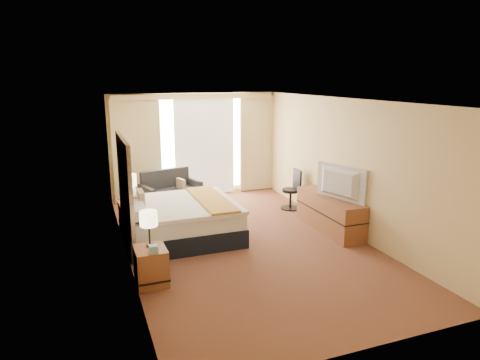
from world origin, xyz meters
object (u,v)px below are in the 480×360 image
object	(u,v)px
lamp_left	(149,219)
lamp_right	(129,181)
nightstand_left	(151,266)
television	(337,183)
bed	(180,220)
loveseat	(171,194)
floor_lamp	(123,164)
desk_chair	(293,191)
media_dresser	(329,213)
nightstand_right	(131,216)

from	to	relation	value
lamp_left	lamp_right	size ratio (longest dim) A/B	0.95
nightstand_left	television	world-z (taller)	television
television	bed	bearing A→B (deg)	55.59
nightstand_left	loveseat	distance (m)	3.97
floor_lamp	desk_chair	size ratio (longest dim) A/B	1.75
media_dresser	bed	distance (m)	2.95
loveseat	lamp_left	distance (m)	3.95
floor_lamp	loveseat	bearing A→B (deg)	14.95
lamp_left	media_dresser	bearing A→B (deg)	14.77
nightstand_right	lamp_left	size ratio (longest dim) A/B	1.01
nightstand_left	floor_lamp	world-z (taller)	floor_lamp
media_dresser	loveseat	world-z (taller)	loveseat
desk_chair	lamp_right	world-z (taller)	lamp_right
lamp_right	television	size ratio (longest dim) A/B	0.50
nightstand_left	lamp_right	world-z (taller)	lamp_right
nightstand_left	lamp_right	size ratio (longest dim) A/B	0.96
bed	desk_chair	size ratio (longest dim) A/B	2.23
nightstand_left	media_dresser	xyz separation A→B (m)	(3.70, 1.05, 0.07)
bed	loveseat	world-z (taller)	bed
nightstand_right	bed	distance (m)	1.18
loveseat	floor_lamp	xyz separation A→B (m)	(-1.08, -0.29, 0.86)
television	desk_chair	bearing A→B (deg)	-17.87
nightstand_left	bed	world-z (taller)	bed
media_dresser	loveseat	size ratio (longest dim) A/B	1.21
nightstand_left	lamp_right	distance (m)	2.61
desk_chair	lamp_right	distance (m)	3.70
desk_chair	lamp_right	size ratio (longest dim) A/B	1.60
lamp_left	television	bearing A→B (deg)	10.74
loveseat	floor_lamp	world-z (taller)	floor_lamp
floor_lamp	lamp_right	size ratio (longest dim) A/B	2.79
nightstand_left	desk_chair	size ratio (longest dim) A/B	0.60
floor_lamp	desk_chair	bearing A→B (deg)	-14.53
nightstand_right	bed	bearing A→B (deg)	-46.62
nightstand_left	nightstand_right	world-z (taller)	same
floor_lamp	media_dresser	bearing A→B (deg)	-33.85
nightstand_right	media_dresser	xyz separation A→B (m)	(3.70, -1.45, 0.07)
nightstand_right	media_dresser	world-z (taller)	media_dresser
bed	desk_chair	world-z (taller)	bed
media_dresser	nightstand_left	bearing A→B (deg)	-164.16
media_dresser	television	bearing A→B (deg)	-100.04
desk_chair	lamp_left	xyz separation A→B (m)	(-3.66, -2.50, 0.56)
lamp_left	lamp_right	xyz separation A→B (m)	(0.00, 2.43, 0.02)
bed	floor_lamp	size ratio (longest dim) A/B	1.28
bed	desk_chair	bearing A→B (deg)	18.16
media_dresser	floor_lamp	bearing A→B (deg)	146.15
loveseat	desk_chair	size ratio (longest dim) A/B	1.62
bed	lamp_right	world-z (taller)	lamp_right
nightstand_right	desk_chair	distance (m)	3.67
loveseat	floor_lamp	distance (m)	1.41
desk_chair	nightstand_right	bearing A→B (deg)	-177.87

